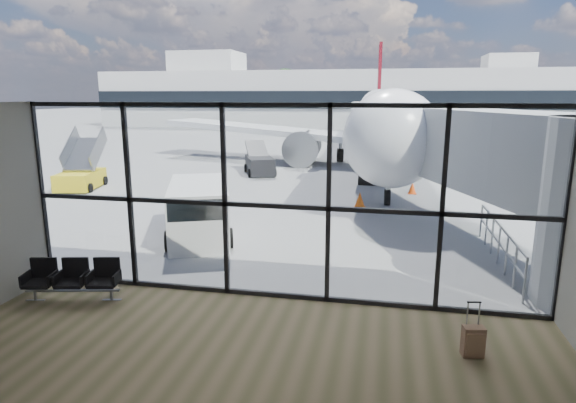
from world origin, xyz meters
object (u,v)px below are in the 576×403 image
(suitcase, at_px, (473,341))
(seating_row, at_px, (74,277))
(mobile_stairs, at_px, (81,177))
(service_van, at_px, (199,211))
(airliner, at_px, (382,119))
(belt_loader, at_px, (260,164))

(suitcase, bearing_deg, seating_row, 164.64)
(mobile_stairs, bearing_deg, suitcase, -50.59)
(service_van, bearing_deg, suitcase, -59.76)
(suitcase, height_order, airliner, airliner)
(seating_row, distance_m, service_van, 5.30)
(seating_row, distance_m, mobile_stairs, 14.70)
(seating_row, height_order, airliner, airliner)
(seating_row, height_order, suitcase, suitcase)
(airliner, bearing_deg, belt_loader, -135.31)
(belt_loader, bearing_deg, mobile_stairs, -164.08)
(seating_row, height_order, belt_loader, belt_loader)
(airliner, relative_size, mobile_stairs, 10.22)
(seating_row, xyz_separation_m, airliner, (6.55, 25.90, 2.44))
(belt_loader, bearing_deg, suitcase, -87.57)
(airliner, distance_m, mobile_stairs, 20.24)
(belt_loader, relative_size, mobile_stairs, 1.13)
(mobile_stairs, bearing_deg, seating_row, -69.00)
(airliner, height_order, mobile_stairs, airliner)
(airliner, distance_m, service_van, 21.54)
(suitcase, relative_size, mobile_stairs, 0.28)
(seating_row, xyz_separation_m, suitcase, (8.66, -0.84, -0.22))
(belt_loader, height_order, mobile_stairs, mobile_stairs)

